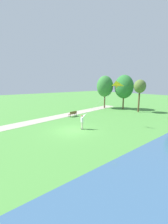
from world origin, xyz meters
name	(u,v)px	position (x,y,z in m)	size (l,w,h in m)	color
ground_plane	(73,130)	(0.00, 0.00, 0.00)	(120.00, 120.00, 0.00)	#4C8E3D
walkway_path	(57,117)	(-7.30, 2.00, 0.01)	(2.40, 32.00, 0.02)	#ADA393
person_kite_flyer	(82,121)	(0.32, 1.14, 1.05)	(0.50, 0.63, 1.83)	#232328
flying_kite	(116,85)	(2.05, 4.96, 5.23)	(2.27, 3.77, 3.91)	yellow
park_bench_near_walkway	(73,113)	(-5.94, 4.23, 0.51)	(0.66, 1.55, 0.88)	brown
tree_lakeside_near	(105,86)	(-8.39, 14.38, 4.66)	(3.25, 3.66, 6.90)	brown
tree_lakeside_far	(140,87)	(-1.22, 15.96, 4.72)	(2.08, 2.36, 6.02)	brown
tree_treeline_right	(124,87)	(-5.08, 16.50, 4.61)	(3.95, 3.52, 7.01)	brown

